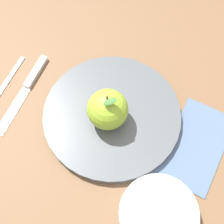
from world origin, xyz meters
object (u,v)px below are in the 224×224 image
(apple, at_px, (108,109))
(linen_napkin, at_px, (196,144))
(knife, at_px, (27,86))
(dinner_plate, at_px, (112,114))
(side_bowl, at_px, (159,214))

(apple, height_order, linen_napkin, apple)
(apple, bearing_deg, knife, -146.28)
(knife, xyz_separation_m, linen_napkin, (0.28, 0.22, -0.00))
(linen_napkin, bearing_deg, apple, -136.75)
(dinner_plate, xyz_separation_m, apple, (0.01, -0.01, 0.04))
(dinner_plate, distance_m, linen_napkin, 0.17)
(dinner_plate, xyz_separation_m, side_bowl, (0.20, -0.03, 0.01))
(dinner_plate, height_order, side_bowl, side_bowl)
(linen_napkin, bearing_deg, side_bowl, -63.25)
(dinner_plate, distance_m, side_bowl, 0.20)
(dinner_plate, relative_size, linen_napkin, 1.52)
(apple, xyz_separation_m, knife, (-0.15, -0.10, -0.05))
(apple, xyz_separation_m, linen_napkin, (0.13, 0.12, -0.05))
(linen_napkin, bearing_deg, knife, -141.66)
(side_bowl, distance_m, knife, 0.36)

